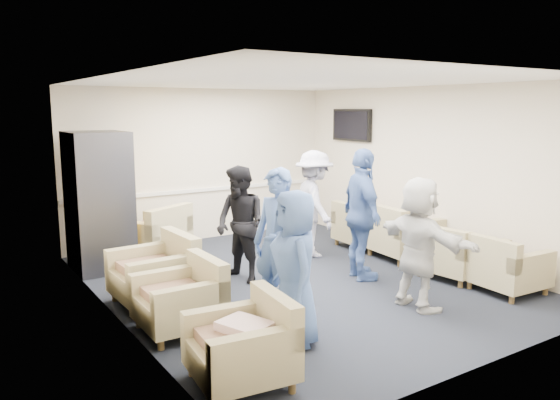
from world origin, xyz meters
TOP-DOWN VIEW (x-y plane):
  - floor at (0.00, 0.00)m, footprint 6.00×6.00m
  - ceiling at (0.00, 0.00)m, footprint 6.00×6.00m
  - back_wall at (0.00, 3.00)m, footprint 5.00×0.02m
  - front_wall at (0.00, -3.00)m, footprint 5.00×0.02m
  - left_wall at (-2.50, 0.00)m, footprint 0.02×6.00m
  - right_wall at (2.50, 0.00)m, footprint 0.02×6.00m
  - chair_rail at (0.00, 2.98)m, footprint 4.98×0.04m
  - tv at (2.44, 1.80)m, footprint 0.10×1.00m
  - armchair_left_near at (-2.00, -2.08)m, footprint 0.90×0.90m
  - armchair_left_mid at (-1.99, -0.72)m, footprint 0.82×0.82m
  - armchair_left_far at (-1.92, 0.23)m, footprint 0.92×0.92m
  - armchair_right_near at (1.96, -1.84)m, footprint 0.84×0.84m
  - armchair_right_midnear at (1.87, -1.05)m, footprint 0.90×0.90m
  - armchair_right_midfar at (2.01, 0.07)m, footprint 0.99×0.99m
  - armchair_right_far at (1.98, 0.94)m, footprint 0.86×0.86m
  - armchair_corner at (-1.29, 2.08)m, footprint 1.26×1.26m
  - vending_machine at (-2.09, 2.10)m, footprint 0.82×0.96m
  - backpack at (-1.57, -0.17)m, footprint 0.31×0.22m
  - pillow at (-2.01, -2.08)m, footprint 0.45×0.52m
  - person_front_left at (-1.18, -1.62)m, footprint 0.70×0.88m
  - person_mid_left at (-0.94, -0.93)m, footprint 0.62×0.73m
  - person_back_left at (-0.66, 0.44)m, footprint 0.76×0.89m
  - person_back_right at (0.96, 0.94)m, footprint 0.89×1.22m
  - person_mid_right at (0.79, -0.39)m, footprint 0.77×1.15m
  - person_front_right at (0.60, -1.61)m, footprint 0.51×1.48m

SIDE VIEW (x-z plane):
  - floor at x=0.00m, z-range 0.00..0.00m
  - backpack at x=-1.57m, z-range 0.01..0.53m
  - armchair_right_near at x=1.96m, z-range 0.00..0.64m
  - armchair_right_midnear at x=1.87m, z-range 0.00..0.65m
  - armchair_left_near at x=-2.00m, z-range 0.00..0.65m
  - armchair_left_mid at x=-1.99m, z-range 0.00..0.65m
  - armchair_right_far at x=1.98m, z-range 0.00..0.66m
  - armchair_left_far at x=-1.92m, z-range 0.00..0.71m
  - armchair_right_midfar at x=2.01m, z-range 0.00..0.73m
  - armchair_corner at x=-1.29m, z-range 0.00..0.75m
  - pillow at x=-2.01m, z-range 0.43..0.55m
  - person_front_left at x=-1.18m, z-range 0.00..1.57m
  - person_front_right at x=0.60m, z-range 0.00..1.58m
  - person_back_left at x=-0.66m, z-range 0.00..1.59m
  - person_back_right at x=0.96m, z-range 0.00..1.70m
  - person_mid_left at x=-0.94m, z-range 0.00..1.71m
  - chair_rail at x=0.00m, z-range 0.87..0.93m
  - person_mid_right at x=0.79m, z-range 0.00..1.82m
  - vending_machine at x=-2.09m, z-range 0.00..2.03m
  - back_wall at x=0.00m, z-range 0.00..2.70m
  - front_wall at x=0.00m, z-range 0.00..2.70m
  - left_wall at x=-2.50m, z-range 0.00..2.70m
  - right_wall at x=2.50m, z-range 0.00..2.70m
  - tv at x=2.44m, z-range 1.76..2.34m
  - ceiling at x=0.00m, z-range 2.70..2.70m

